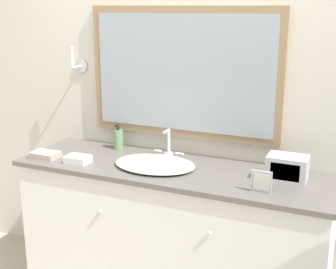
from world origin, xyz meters
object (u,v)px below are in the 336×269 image
(sink_basin, at_px, (155,163))
(soap_bottle, at_px, (118,139))
(picture_frame, at_px, (261,182))
(appliance_box, at_px, (287,168))

(sink_basin, relative_size, soap_bottle, 2.88)
(sink_basin, distance_m, soap_bottle, 0.44)
(sink_basin, xyz_separation_m, soap_bottle, (-0.38, 0.22, 0.05))
(soap_bottle, bearing_deg, sink_basin, -30.11)
(sink_basin, height_order, picture_frame, sink_basin)
(sink_basin, distance_m, picture_frame, 0.69)
(sink_basin, height_order, soap_bottle, sink_basin)
(soap_bottle, distance_m, picture_frame, 1.11)
(picture_frame, bearing_deg, appliance_box, 69.75)
(sink_basin, relative_size, appliance_box, 2.29)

